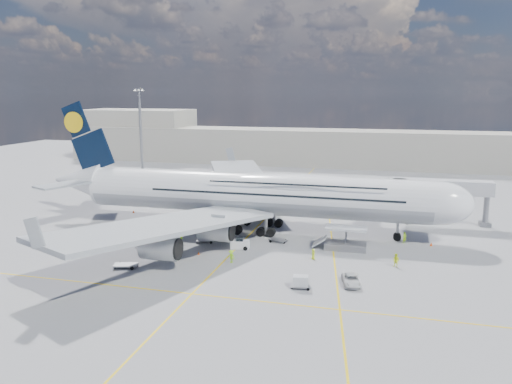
% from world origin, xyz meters
% --- Properties ---
extents(ground, '(300.00, 300.00, 0.00)m').
position_xyz_m(ground, '(0.00, 0.00, 0.00)').
color(ground, gray).
rests_on(ground, ground).
extents(taxi_line_main, '(0.25, 220.00, 0.01)m').
position_xyz_m(taxi_line_main, '(0.00, 0.00, 0.01)').
color(taxi_line_main, yellow).
rests_on(taxi_line_main, ground).
extents(taxi_line_cross, '(120.00, 0.25, 0.01)m').
position_xyz_m(taxi_line_cross, '(0.00, -20.00, 0.01)').
color(taxi_line_cross, yellow).
rests_on(taxi_line_cross, ground).
extents(taxi_line_diag, '(14.16, 99.06, 0.01)m').
position_xyz_m(taxi_line_diag, '(14.00, 10.00, 0.01)').
color(taxi_line_diag, yellow).
rests_on(taxi_line_diag, ground).
extents(airliner, '(77.26, 79.15, 23.71)m').
position_xyz_m(airliner, '(0.26, 10.00, 6.87)').
color(airliner, white).
rests_on(airliner, ground).
extents(jet_bridge, '(18.80, 12.10, 8.50)m').
position_xyz_m(jet_bridge, '(29.81, 20.94, 6.85)').
color(jet_bridge, '#B7B7BC').
rests_on(jet_bridge, ground).
extents(cargo_loader, '(8.53, 3.20, 3.67)m').
position_xyz_m(cargo_loader, '(16.82, 2.89, 1.25)').
color(cargo_loader, silver).
rests_on(cargo_loader, ground).
extents(light_mast, '(3.00, 0.70, 25.50)m').
position_xyz_m(light_mast, '(-40.00, 45.00, 13.21)').
color(light_mast, gray).
rests_on(light_mast, ground).
extents(terminal, '(180.00, 16.00, 12.00)m').
position_xyz_m(terminal, '(0.00, 95.00, 6.00)').
color(terminal, '#B2AD9E').
rests_on(terminal, ground).
extents(hangar, '(40.00, 22.00, 18.00)m').
position_xyz_m(hangar, '(-70.00, 100.00, 9.00)').
color(hangar, '#B2AD9E').
rests_on(hangar, ground).
extents(tree_line, '(160.00, 6.00, 8.00)m').
position_xyz_m(tree_line, '(40.00, 140.00, 4.00)').
color(tree_line, '#193814').
rests_on(tree_line, ground).
extents(dolly_row_a, '(3.75, 2.74, 0.49)m').
position_xyz_m(dolly_row_a, '(-21.75, 1.39, 0.38)').
color(dolly_row_a, gray).
rests_on(dolly_row_a, ground).
extents(dolly_row_b, '(3.70, 2.63, 0.49)m').
position_xyz_m(dolly_row_b, '(-12.67, -13.54, 0.38)').
color(dolly_row_b, gray).
rests_on(dolly_row_b, ground).
extents(dolly_row_c, '(3.35, 2.33, 1.93)m').
position_xyz_m(dolly_row_c, '(-5.95, 0.82, 1.04)').
color(dolly_row_c, gray).
rests_on(dolly_row_c, ground).
extents(dolly_back, '(3.31, 2.27, 0.44)m').
position_xyz_m(dolly_back, '(-26.19, -7.95, 0.34)').
color(dolly_back, gray).
rests_on(dolly_back, ground).
extents(dolly_nose_far, '(2.75, 1.67, 1.65)m').
position_xyz_m(dolly_nose_far, '(12.75, -14.78, 0.89)').
color(dolly_nose_far, gray).
rests_on(dolly_nose_far, ground).
extents(dolly_nose_near, '(3.25, 2.54, 0.42)m').
position_xyz_m(dolly_nose_near, '(5.75, 3.97, 0.33)').
color(dolly_nose_near, gray).
rests_on(dolly_nose_near, ground).
extents(baggage_tug, '(3.09, 1.76, 1.83)m').
position_xyz_m(baggage_tug, '(0.68, -1.18, 0.81)').
color(baggage_tug, white).
rests_on(baggage_tug, ground).
extents(catering_truck_inner, '(8.25, 5.28, 4.57)m').
position_xyz_m(catering_truck_inner, '(-12.66, 22.12, 2.16)').
color(catering_truck_inner, gray).
rests_on(catering_truck_inner, ground).
extents(catering_truck_outer, '(6.95, 2.80, 4.12)m').
position_xyz_m(catering_truck_outer, '(-18.42, 47.55, 1.91)').
color(catering_truck_outer, gray).
rests_on(catering_truck_outer, ground).
extents(service_van, '(3.03, 4.97, 1.29)m').
position_xyz_m(service_van, '(18.94, -11.99, 0.64)').
color(service_van, silver).
rests_on(service_van, ground).
extents(crew_nose, '(0.83, 0.79, 1.91)m').
position_xyz_m(crew_nose, '(26.14, 8.61, 0.96)').
color(crew_nose, '#9EE017').
rests_on(crew_nose, ground).
extents(crew_loader, '(1.23, 1.15, 2.01)m').
position_xyz_m(crew_loader, '(24.63, -3.65, 1.01)').
color(crew_loader, '#E1F519').
rests_on(crew_loader, ground).
extents(crew_wing, '(0.91, 1.16, 1.83)m').
position_xyz_m(crew_wing, '(-9.41, -1.22, 0.92)').
color(crew_wing, '#B8FF1A').
rests_on(crew_wing, ground).
extents(crew_van, '(0.82, 0.93, 1.60)m').
position_xyz_m(crew_van, '(12.69, -3.23, 0.80)').
color(crew_van, '#D0EF19').
rests_on(crew_van, ground).
extents(crew_tug, '(1.42, 1.12, 1.93)m').
position_xyz_m(crew_tug, '(1.27, -7.79, 0.97)').
color(crew_tug, '#99E918').
rests_on(crew_tug, ground).
extents(cone_nose, '(0.46, 0.46, 0.59)m').
position_xyz_m(cone_nose, '(30.35, 8.29, 0.28)').
color(cone_nose, '#E54A0C').
rests_on(cone_nose, ground).
extents(cone_wing_left_inner, '(0.42, 0.42, 0.53)m').
position_xyz_m(cone_wing_left_inner, '(-15.01, 29.54, 0.26)').
color(cone_wing_left_inner, '#E54A0C').
rests_on(cone_wing_left_inner, ground).
extents(cone_wing_left_outer, '(0.44, 0.44, 0.55)m').
position_xyz_m(cone_wing_left_outer, '(-18.67, 34.89, 0.27)').
color(cone_wing_left_outer, '#E54A0C').
rests_on(cone_wing_left_outer, ground).
extents(cone_wing_right_inner, '(0.38, 0.38, 0.48)m').
position_xyz_m(cone_wing_right_inner, '(-4.69, -5.51, 0.23)').
color(cone_wing_right_inner, '#E54A0C').
rests_on(cone_wing_right_inner, ground).
extents(cone_wing_right_outer, '(0.42, 0.42, 0.53)m').
position_xyz_m(cone_wing_right_outer, '(-9.06, -9.21, 0.25)').
color(cone_wing_right_outer, '#E54A0C').
rests_on(cone_wing_right_outer, ground).
extents(cone_tail, '(0.45, 0.45, 0.57)m').
position_xyz_m(cone_tail, '(-27.58, 16.51, 0.27)').
color(cone_tail, '#E54A0C').
rests_on(cone_tail, ground).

